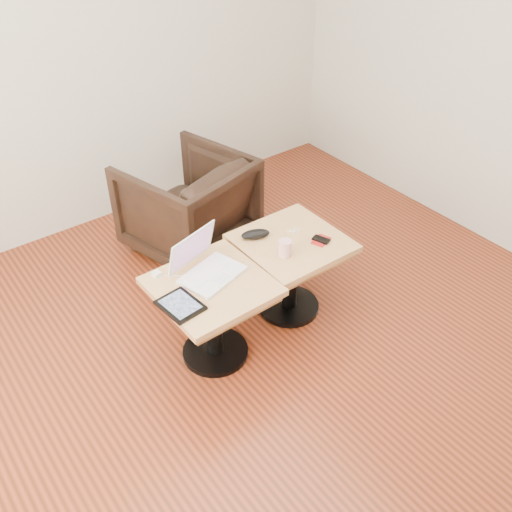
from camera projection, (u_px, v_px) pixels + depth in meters
room_shell at (277, 182)px, 2.44m from camera, size 4.52×4.52×2.71m
side_table_left at (212, 302)px, 3.22m from camera, size 0.62×0.62×0.55m
side_table_right at (291, 258)px, 3.55m from camera, size 0.61×0.61×0.55m
laptop at (206, 266)px, 3.18m from camera, size 0.41×0.38×0.24m
tablet at (180, 305)px, 2.98m from camera, size 0.21×0.25×0.02m
charging_adapter at (157, 274)px, 3.18m from camera, size 0.05×0.05×0.03m
glasses_case at (255, 234)px, 3.47m from camera, size 0.19×0.14×0.06m
striped_cup at (285, 248)px, 3.32m from camera, size 0.09×0.09×0.10m
earbuds_tangle at (295, 230)px, 3.54m from camera, size 0.08×0.05×0.02m
phone_on_sleeve at (321, 240)px, 3.46m from camera, size 0.14×0.12×0.01m
armchair at (188, 205)px, 4.14m from camera, size 0.96×0.97×0.73m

